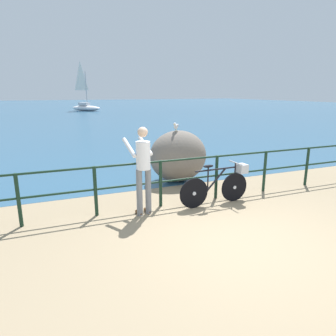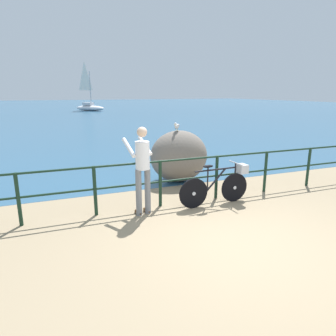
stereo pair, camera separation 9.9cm
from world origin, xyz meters
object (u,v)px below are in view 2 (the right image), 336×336
sailboat (90,105)px  breakwater_boulder_main (179,156)px  person_at_railing (142,167)px  bicycle (221,184)px  seagull (177,126)px

sailboat → breakwater_boulder_main: bearing=-45.3°
person_at_railing → sailboat: size_ratio=0.29×
bicycle → seagull: bearing=95.5°
person_at_railing → seagull: (1.51, 1.84, 0.56)m
seagull → sailboat: size_ratio=0.05×
seagull → sailboat: 33.32m
breakwater_boulder_main → sailboat: 33.25m
person_at_railing → breakwater_boulder_main: bearing=-50.7°
breakwater_boulder_main → bicycle: bearing=-85.3°
breakwater_boulder_main → sailboat: bearing=87.2°
breakwater_boulder_main → sailboat: sailboat is taller
seagull → person_at_railing: bearing=0.1°
bicycle → breakwater_boulder_main: size_ratio=1.06×
person_at_railing → breakwater_boulder_main: 2.50m
person_at_railing → sailboat: bearing=-15.8°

